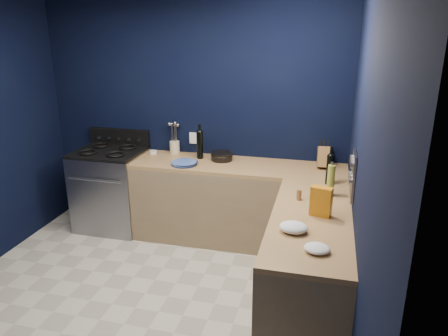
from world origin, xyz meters
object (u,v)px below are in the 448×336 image
(plate_stack, at_px, (184,163))
(utensil_crock, at_px, (175,147))
(gas_range, at_px, (112,190))
(crouton_bag, at_px, (321,202))
(knife_block, at_px, (323,157))

(plate_stack, height_order, utensil_crock, utensil_crock)
(gas_range, relative_size, plate_stack, 3.36)
(gas_range, xyz_separation_m, crouton_bag, (2.43, -1.09, 0.56))
(plate_stack, xyz_separation_m, utensil_crock, (-0.25, 0.40, 0.05))
(gas_range, distance_m, utensil_crock, 0.92)
(crouton_bag, bearing_deg, knife_block, 105.88)
(utensil_crock, bearing_deg, knife_block, -3.60)
(gas_range, relative_size, crouton_bag, 3.83)
(gas_range, xyz_separation_m, knife_block, (2.41, 0.16, 0.55))
(gas_range, height_order, plate_stack, plate_stack)
(utensil_crock, bearing_deg, gas_range, -159.68)
(utensil_crock, relative_size, crouton_bag, 0.59)
(utensil_crock, bearing_deg, crouton_bag, -38.29)
(plate_stack, bearing_deg, knife_block, 11.30)
(knife_block, bearing_deg, plate_stack, -172.39)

